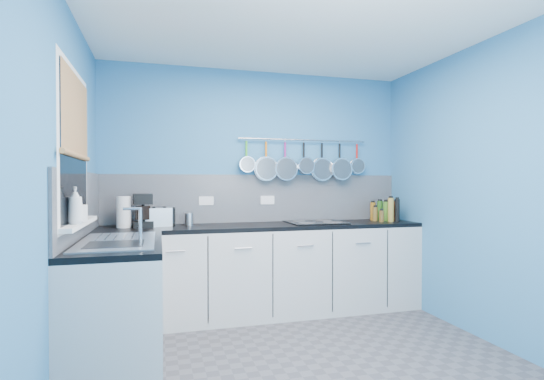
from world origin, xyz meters
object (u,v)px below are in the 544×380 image
soap_bottle_a (75,205)px  soap_bottle_b (79,209)px  paper_towel (124,212)px  toaster (159,217)px  hob (315,222)px  coffee_maker (143,210)px  canister (189,219)px

soap_bottle_a → soap_bottle_b: soap_bottle_a is taller
paper_towel → toaster: 0.32m
paper_towel → toaster: (0.32, 0.05, -0.06)m
paper_towel → hob: bearing=-1.4°
paper_towel → toaster: bearing=8.9°
soap_bottle_b → toaster: soap_bottle_b is taller
soap_bottle_a → hob: size_ratio=0.42×
soap_bottle_a → coffee_maker: soap_bottle_a is taller
toaster → hob: bearing=-12.2°
paper_towel → coffee_maker: bearing=0.9°
soap_bottle_a → hob: (2.07, 1.13, -0.26)m
soap_bottle_a → toaster: size_ratio=0.88×
soap_bottle_b → paper_towel: size_ratio=0.59×
paper_towel → coffee_maker: 0.17m
soap_bottle_a → coffee_maker: 1.24m
canister → hob: (1.27, -0.11, -0.05)m
soap_bottle_b → toaster: size_ratio=0.63×
soap_bottle_b → coffee_maker: soap_bottle_b is taller
soap_bottle_b → hob: soap_bottle_b is taller
soap_bottle_a → paper_towel: bearing=80.5°
soap_bottle_a → hob: 2.37m
soap_bottle_b → paper_towel: 1.06m
toaster → canister: bearing=-5.0°
soap_bottle_b → toaster: (0.51, 1.09, -0.15)m
soap_bottle_a → hob: soap_bottle_a is taller
paper_towel → canister: (0.60, 0.07, -0.09)m
soap_bottle_b → hob: 2.31m
coffee_maker → hob: 1.71m
paper_towel → hob: size_ratio=0.51×
coffee_maker → canister: (0.43, 0.07, -0.10)m
hob → soap_bottle_b: bearing=-154.3°
soap_bottle_b → soap_bottle_a: bearing=-90.0°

